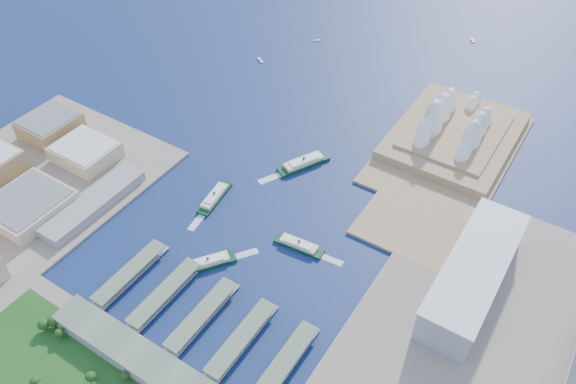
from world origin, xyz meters
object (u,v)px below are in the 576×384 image
Objects in this scene: toaster_building at (473,275)px; ferry_a at (214,196)px; opera_house at (459,118)px; ferry_c at (208,261)px; ferry_b at (304,161)px; ferry_d at (299,244)px.

ferry_a is (-264.60, -31.96, -15.48)m from toaster_building.
ferry_c is (-124.53, -304.94, -27.03)m from opera_house.
ferry_b is (49.68, 97.27, 0.79)m from ferry_a.
toaster_building is at bearing -65.77° from opera_house.
ferry_a is 88.51m from ferry_c.
ferry_b is at bearing -53.81° from ferry_c.
toaster_building is 160.94m from ferry_d.
ferry_a is at bearing -19.49° from ferry_c.
ferry_a reaches higher than ferry_d.
toaster_building reaches higher than ferry_c.
ferry_d is (-64.97, -240.47, -27.29)m from opera_house.
ferry_a is at bearing -90.28° from ferry_b.
opera_house is 2.93× the size of ferry_b.
opera_house is 3.61× the size of ferry_d.
toaster_building is at bearing 9.87° from ferry_b.
ferry_a is (-174.60, -231.96, -26.98)m from opera_house.
ferry_a reaches higher than ferry_c.
ferry_d is at bearing -165.36° from toaster_building.
ferry_d is (-154.97, -40.47, -15.79)m from toaster_building.
opera_house is at bearing -76.16° from ferry_c.
toaster_building is at bearing -80.51° from ferry_d.
ferry_a is 0.86× the size of ferry_b.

